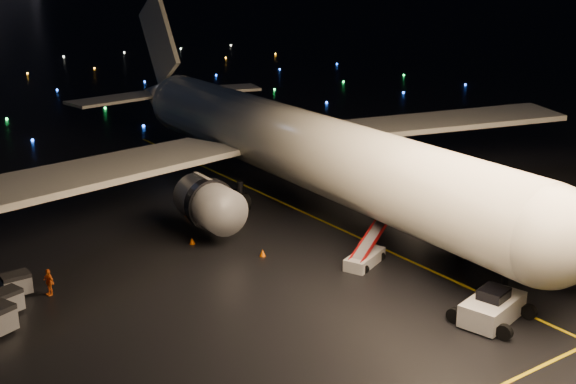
% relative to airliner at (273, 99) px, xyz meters
% --- Properties ---
extents(lane_centre, '(0.25, 80.00, 0.02)m').
position_rel_airliner_xyz_m(lane_centre, '(-0.82, -10.42, -9.49)').
color(lane_centre, yellow).
rests_on(lane_centre, ground).
extents(airliner, '(69.08, 65.84, 18.99)m').
position_rel_airliner_xyz_m(airliner, '(0.00, 0.00, 0.00)').
color(airliner, silver).
rests_on(airliner, ground).
extents(pushback_tug, '(5.14, 3.52, 2.23)m').
position_rel_airliner_xyz_m(pushback_tug, '(-3.43, -30.15, -8.38)').
color(pushback_tug, silver).
rests_on(pushback_tug, ground).
extents(belt_loader, '(6.06, 3.86, 2.87)m').
position_rel_airliner_xyz_m(belt_loader, '(-4.14, -18.64, -8.06)').
color(belt_loader, silver).
rests_on(belt_loader, ground).
extents(crew_c, '(0.77, 1.20, 1.90)m').
position_rel_airliner_xyz_m(crew_c, '(-25.28, -10.40, -8.55)').
color(crew_c, orange).
rests_on(crew_c, ground).
extents(safety_cone_0, '(0.61, 0.61, 0.56)m').
position_rel_airliner_xyz_m(safety_cone_0, '(-9.55, -12.85, -9.22)').
color(safety_cone_0, '#EA5B00').
rests_on(safety_cone_0, ground).
extents(safety_cone_1, '(0.49, 0.49, 0.50)m').
position_rel_airliner_xyz_m(safety_cone_1, '(-10.06, -1.08, -9.25)').
color(safety_cone_1, '#EA5B00').
rests_on(safety_cone_1, ground).
extents(safety_cone_2, '(0.57, 0.57, 0.55)m').
position_rel_airliner_xyz_m(safety_cone_2, '(-12.85, -7.44, -9.22)').
color(safety_cone_2, '#EA5B00').
rests_on(safety_cone_2, ground).
extents(baggage_cart_0, '(2.24, 1.88, 1.63)m').
position_rel_airliner_xyz_m(baggage_cart_0, '(-28.44, -11.64, -8.68)').
color(baggage_cart_0, gray).
rests_on(baggage_cart_0, ground).
extents(baggage_cart_2, '(1.92, 1.38, 1.59)m').
position_rel_airliner_xyz_m(baggage_cart_2, '(-27.14, -9.21, -8.70)').
color(baggage_cart_2, gray).
rests_on(baggage_cart_2, ground).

